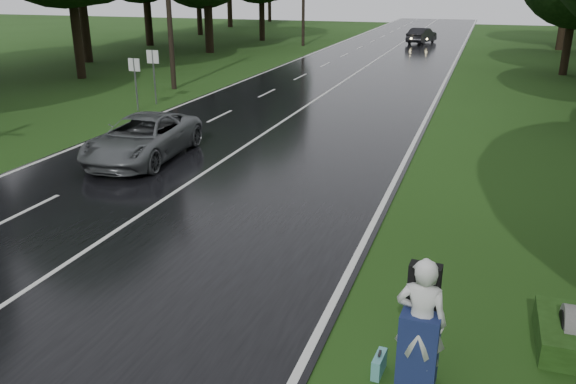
% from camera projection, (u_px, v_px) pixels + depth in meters
% --- Properties ---
extents(ground, '(160.00, 160.00, 0.00)m').
position_uv_depth(ground, '(72.00, 262.00, 12.53)').
color(ground, '#1F4213').
rests_on(ground, ground).
extents(road, '(12.00, 140.00, 0.04)m').
position_uv_depth(road, '(321.00, 97.00, 30.33)').
color(road, black).
rests_on(road, ground).
extents(lane_center, '(0.12, 140.00, 0.01)m').
position_uv_depth(lane_center, '(321.00, 96.00, 30.32)').
color(lane_center, silver).
rests_on(lane_center, road).
extents(grey_car, '(2.80, 5.40, 1.45)m').
position_uv_depth(grey_car, '(143.00, 138.00, 19.45)').
color(grey_car, '#565A5C').
rests_on(grey_car, road).
extents(far_car, '(2.58, 4.68, 1.46)m').
position_uv_depth(far_car, '(422.00, 35.00, 56.13)').
color(far_car, black).
rests_on(far_car, road).
extents(hitchhiker, '(0.78, 0.71, 2.06)m').
position_uv_depth(hitchhiker, '(420.00, 326.00, 8.49)').
color(hitchhiker, silver).
rests_on(hitchhiker, ground).
extents(suitcase, '(0.17, 0.47, 0.33)m').
position_uv_depth(suitcase, '(379.00, 364.00, 8.92)').
color(suitcase, '#529C9D').
rests_on(suitcase, ground).
extents(utility_pole_mid, '(1.80, 0.28, 10.03)m').
position_uv_depth(utility_pole_mid, '(174.00, 89.00, 32.67)').
color(utility_pole_mid, black).
rests_on(utility_pole_mid, ground).
extents(utility_pole_far, '(1.80, 0.28, 10.57)m').
position_uv_depth(utility_pole_far, '(303.00, 46.00, 54.52)').
color(utility_pole_far, black).
rests_on(utility_pole_far, ground).
extents(road_sign_a, '(0.58, 0.10, 2.42)m').
position_uv_depth(road_sign_a, '(138.00, 111.00, 27.16)').
color(road_sign_a, white).
rests_on(road_sign_a, ground).
extents(road_sign_b, '(0.63, 0.10, 2.61)m').
position_uv_depth(road_sign_b, '(156.00, 104.00, 28.61)').
color(road_sign_b, white).
rests_on(road_sign_b, ground).
extents(tree_left_d, '(10.40, 10.40, 16.25)m').
position_uv_depth(tree_left_d, '(82.00, 78.00, 36.27)').
color(tree_left_d, black).
rests_on(tree_left_d, ground).
extents(tree_left_e, '(9.04, 9.04, 14.13)m').
position_uv_depth(tree_left_e, '(210.00, 53.00, 49.30)').
color(tree_left_e, black).
rests_on(tree_left_e, ground).
extents(tree_left_f, '(9.28, 9.28, 14.50)m').
position_uv_depth(tree_left_f, '(262.00, 40.00, 59.40)').
color(tree_left_f, black).
rests_on(tree_left_f, ground).
extents(tree_right_e, '(7.43, 7.43, 11.60)m').
position_uv_depth(tree_right_e, '(562.00, 75.00, 37.59)').
color(tree_right_e, black).
rests_on(tree_right_e, ground).
extents(tree_right_f, '(9.93, 9.93, 15.52)m').
position_uv_depth(tree_right_f, '(559.00, 50.00, 51.23)').
color(tree_right_f, black).
rests_on(tree_right_f, ground).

